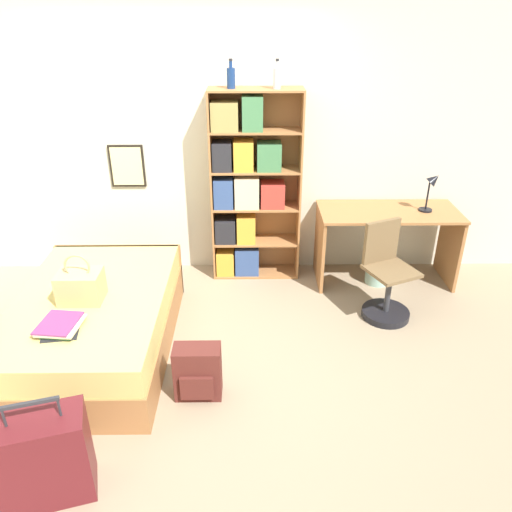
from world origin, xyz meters
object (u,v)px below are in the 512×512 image
bed (95,322)px  bookcase (246,188)px  handbag (81,286)px  book_stack_on_bed (61,326)px  suitcase (44,458)px  bottle_brown (277,77)px  desk_chair (386,286)px  waste_bin (377,271)px  desk_lamp (432,185)px  backpack (198,372)px  bottle_green (231,77)px  desk (387,231)px

bed → bookcase: 1.86m
handbag → book_stack_on_bed: size_ratio=1.18×
bookcase → suitcase: bearing=-113.0°
bottle_brown → desk_chair: size_ratio=0.29×
book_stack_on_bed → waste_bin: 2.99m
bed → suitcase: suitcase is taller
book_stack_on_bed → bed: bearing=81.8°
bookcase → waste_bin: (1.30, -0.21, -0.80)m
bottle_brown → bookcase: bearing=173.8°
bookcase → desk_lamp: size_ratio=4.78×
bookcase → backpack: bookcase is taller
bed → bookcase: bookcase is taller
bottle_green → desk: bearing=-5.5°
bed → backpack: bearing=-32.6°
suitcase → backpack: bearing=45.9°
handbag → desk_lamp: 3.20m
backpack → bed: bearing=147.4°
desk → desk_lamp: desk_lamp is taller
handbag → suitcase: 1.32m
bookcase → desk: size_ratio=1.39×
desk_lamp → waste_bin: (-0.42, -0.05, -0.88)m
handbag → desk_chair: (2.45, 0.54, -0.34)m
desk_chair → book_stack_on_bed: bearing=-159.6°
handbag → bookcase: size_ratio=0.21×
desk_lamp → suitcase: bearing=-139.3°
book_stack_on_bed → desk_chair: 2.66m
bed → desk_lamp: (2.92, 1.09, 0.75)m
bookcase → backpack: 1.97m
bed → bookcase: (1.20, 1.25, 0.67)m
bottle_green → backpack: bottle_green is taller
desk → bottle_green: bearing=174.5°
desk_chair → bed: bearing=-169.0°
bottle_green → desk_lamp: 2.08m
bed → desk_lamp: size_ratio=4.69×
handbag → desk_lamp: (2.95, 1.16, 0.37)m
handbag → desk_lamp: bearing=21.5°
bookcase → desk_chair: (1.22, -0.78, -0.63)m
suitcase → bottle_green: size_ratio=2.80×
bottle_green → waste_bin: bearing=-8.1°
suitcase → handbag: bearing=95.7°
bottle_brown → waste_bin: size_ratio=1.01×
waste_bin → bottle_brown: bearing=169.9°
book_stack_on_bed → backpack: book_stack_on_bed is taller
desk → bed: bearing=-156.7°
bookcase → bottle_green: bearing=-175.3°
book_stack_on_bed → bottle_green: bottle_green is taller
bed → book_stack_on_bed: bearing=-98.2°
bed → bottle_green: bearing=49.2°
bottle_green → waste_bin: (1.42, -0.20, -1.81)m
handbag → bottle_brown: 2.37m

